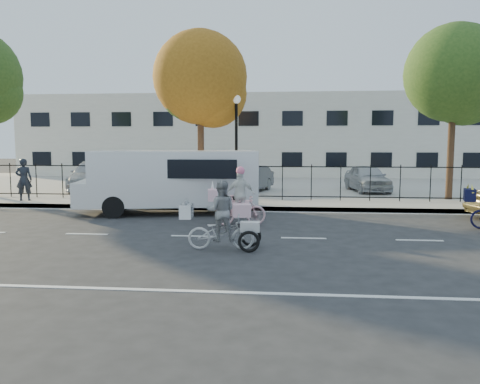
# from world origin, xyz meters

# --- Properties ---
(ground) EXTENTS (120.00, 120.00, 0.00)m
(ground) POSITION_xyz_m (0.00, 0.00, 0.00)
(ground) COLOR #333334
(road_markings) EXTENTS (60.00, 9.52, 0.01)m
(road_markings) POSITION_xyz_m (0.00, 0.00, 0.01)
(road_markings) COLOR silver
(road_markings) RESTS_ON ground
(curb) EXTENTS (60.00, 0.10, 0.15)m
(curb) POSITION_xyz_m (0.00, 5.05, 0.07)
(curb) COLOR #A8A399
(curb) RESTS_ON ground
(sidewalk) EXTENTS (60.00, 2.20, 0.15)m
(sidewalk) POSITION_xyz_m (0.00, 6.10, 0.07)
(sidewalk) COLOR #A8A399
(sidewalk) RESTS_ON ground
(parking_lot) EXTENTS (60.00, 15.60, 0.15)m
(parking_lot) POSITION_xyz_m (0.00, 15.00, 0.07)
(parking_lot) COLOR #A8A399
(parking_lot) RESTS_ON ground
(iron_fence) EXTENTS (58.00, 0.06, 1.50)m
(iron_fence) POSITION_xyz_m (0.00, 7.20, 0.90)
(iron_fence) COLOR black
(iron_fence) RESTS_ON sidewalk
(building) EXTENTS (34.00, 10.00, 6.00)m
(building) POSITION_xyz_m (0.00, 25.00, 3.00)
(building) COLOR silver
(building) RESTS_ON ground
(lamppost) EXTENTS (0.36, 0.36, 4.33)m
(lamppost) POSITION_xyz_m (0.50, 6.80, 3.11)
(lamppost) COLOR black
(lamppost) RESTS_ON sidewalk
(street_sign) EXTENTS (0.85, 0.06, 1.80)m
(street_sign) POSITION_xyz_m (-1.85, 6.80, 1.42)
(street_sign) COLOR black
(street_sign) RESTS_ON sidewalk
(zebra_trike) EXTENTS (1.92, 0.75, 1.65)m
(zebra_trike) POSITION_xyz_m (0.98, -1.48, 0.64)
(zebra_trike) COLOR silver
(zebra_trike) RESTS_ON ground
(unicorn_bike) EXTENTS (1.84, 1.31, 1.82)m
(unicorn_bike) POSITION_xyz_m (1.10, 1.82, 0.67)
(unicorn_bike) COLOR #FFC2C5
(unicorn_bike) RESTS_ON ground
(white_van) EXTENTS (6.66, 3.19, 2.25)m
(white_van) POSITION_xyz_m (-1.57, 4.14, 1.24)
(white_van) COLOR white
(white_van) RESTS_ON ground
(pedestrian) EXTENTS (0.74, 0.61, 1.75)m
(pedestrian) POSITION_xyz_m (-8.27, 6.00, 1.02)
(pedestrian) COLOR black
(pedestrian) RESTS_ON sidewalk
(lot_car_a) EXTENTS (3.16, 5.23, 1.42)m
(lot_car_a) POSITION_xyz_m (-7.27, 10.63, 0.86)
(lot_car_a) COLOR #A6A9AE
(lot_car_a) RESTS_ON parking_lot
(lot_car_b) EXTENTS (2.91, 4.90, 1.28)m
(lot_car_b) POSITION_xyz_m (-4.56, 9.54, 0.79)
(lot_car_b) COLOR white
(lot_car_b) RESTS_ON parking_lot
(lot_car_c) EXTENTS (2.39, 4.05, 1.26)m
(lot_car_c) POSITION_xyz_m (0.75, 10.38, 0.78)
(lot_car_c) COLOR #4A4C51
(lot_car_c) RESTS_ON parking_lot
(lot_car_d) EXTENTS (2.03, 4.03, 1.32)m
(lot_car_d) POSITION_xyz_m (6.56, 11.14, 0.81)
(lot_car_d) COLOR #ADB1B5
(lot_car_d) RESTS_ON parking_lot
(tree_mid) EXTENTS (3.96, 3.96, 7.25)m
(tree_mid) POSITION_xyz_m (-0.95, 7.47, 5.08)
(tree_mid) COLOR #442D1D
(tree_mid) RESTS_ON ground
(tree_east) EXTENTS (4.06, 4.06, 7.45)m
(tree_east) POSITION_xyz_m (9.60, 8.20, 5.22)
(tree_east) COLOR #442D1D
(tree_east) RESTS_ON ground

